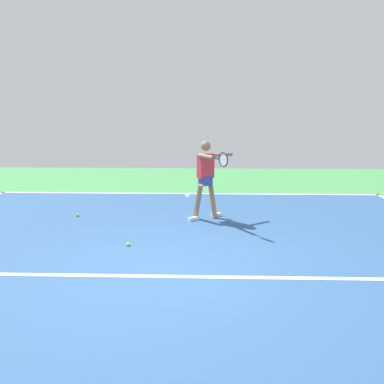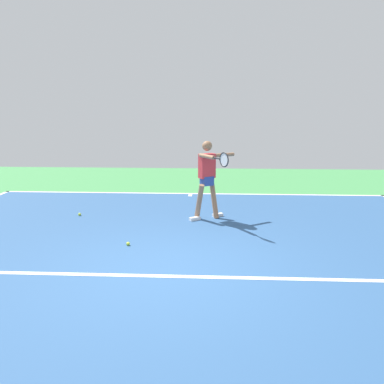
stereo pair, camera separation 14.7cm
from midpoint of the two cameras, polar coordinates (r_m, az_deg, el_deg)
ground_plane at (r=6.02m, az=-3.54°, el=-11.29°), size 20.65×20.65×0.00m
court_surface at (r=6.02m, az=-3.54°, el=-11.28°), size 10.84×11.01×0.00m
court_line_baseline_near at (r=11.23m, az=-1.00°, el=-0.22°), size 10.84×0.10×0.01m
court_line_service at (r=5.83m, az=-3.74°, el=-12.08°), size 8.13×0.10×0.01m
court_line_centre_mark at (r=11.04m, az=-1.05°, el=-0.44°), size 0.10×0.30×0.01m
tennis_player at (r=8.49m, az=1.63°, el=2.50°), size 0.98×1.37×1.72m
tennis_ball_by_baseline at (r=9.26m, az=-16.68°, el=-3.20°), size 0.07×0.07×0.07m
tennis_ball_near_player at (r=7.11m, az=-9.79°, el=-7.46°), size 0.07×0.07×0.07m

